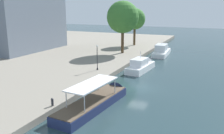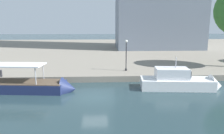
% 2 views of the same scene
% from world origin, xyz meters
% --- Properties ---
extents(ground_plane, '(220.00, 220.00, 0.00)m').
position_xyz_m(ground_plane, '(0.00, 0.00, 0.00)').
color(ground_plane, '#23383D').
extents(dock_promenade, '(120.00, 55.00, 0.72)m').
position_xyz_m(dock_promenade, '(0.00, 32.77, 0.36)').
color(dock_promenade, gray).
rests_on(dock_promenade, ground_plane).
extents(tour_boat_1, '(12.30, 3.67, 3.77)m').
position_xyz_m(tour_boat_1, '(-7.71, 2.30, 0.42)').
color(tour_boat_1, navy).
rests_on(tour_boat_1, ground_plane).
extents(motor_yacht_2, '(8.80, 3.24, 4.30)m').
position_xyz_m(motor_yacht_2, '(9.31, 2.35, 0.63)').
color(motor_yacht_2, white).
rests_on(motor_yacht_2, ground_plane).
extents(mooring_bollard_0, '(0.27, 0.27, 0.85)m').
position_xyz_m(mooring_bollard_0, '(-11.19, 5.71, 1.17)').
color(mooring_bollard_0, '#2D2D33').
rests_on(mooring_bollard_0, dock_promenade).
extents(lamp_post, '(0.35, 0.35, 4.09)m').
position_xyz_m(lamp_post, '(3.90, 8.26, 3.04)').
color(lamp_post, black).
rests_on(lamp_post, dock_promenade).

